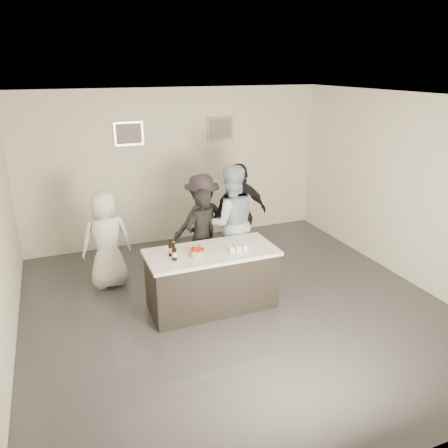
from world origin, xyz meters
The scene contains 18 objects.
floor centered at (0.00, 0.00, 0.00)m, with size 6.00×6.00×0.00m, color #3D3D42.
ceiling centered at (0.00, 0.00, 3.00)m, with size 6.00×6.00×0.00m, color white.
wall_back centered at (0.00, 3.00, 1.50)m, with size 6.00×0.04×3.00m, color silver.
wall_front centered at (0.00, -3.00, 1.50)m, with size 6.00×0.04×3.00m, color silver.
wall_right centered at (3.00, 0.00, 1.50)m, with size 0.04×6.00×3.00m, color silver.
picture_left centered at (-0.90, 2.97, 2.20)m, with size 0.54×0.04×0.44m, color #B2B2B7.
picture_right centered at (0.90, 2.97, 2.20)m, with size 0.54×0.04×0.44m, color #B2B2B7.
bar_counter centered at (-0.32, 0.17, 0.45)m, with size 1.86×0.86×0.90m, color white.
cake centered at (-0.57, 0.09, 0.94)m, with size 0.22×0.22×0.08m, color #F35B19.
beer_bottle_a centered at (-0.90, 0.22, 1.03)m, with size 0.07×0.07×0.26m, color black.
beer_bottle_b centered at (-0.89, 0.06, 1.03)m, with size 0.07×0.07×0.26m, color black.
tumbler_cluster centered at (0.03, 0.13, 0.94)m, with size 0.30×0.30×0.08m, color yellow.
candles centered at (-0.69, -0.18, 0.90)m, with size 0.24×0.08×0.01m, color pink.
person_main_black centered at (-0.23, 0.88, 0.81)m, with size 0.59×0.39×1.62m, color black.
person_main_blue centered at (0.32, 1.02, 0.96)m, with size 0.93×0.72×1.91m, color #A4BAD7.
person_guest_left centered at (-1.63, 1.42, 0.79)m, with size 0.78×0.51×1.59m, color white.
person_guest_right centered at (0.67, 1.43, 0.91)m, with size 1.07×0.45×1.83m, color black.
person_guest_back centered at (0.03, 1.61, 0.83)m, with size 1.07×0.61×1.66m, color #2F2B32.
Camera 1 is at (-2.26, -5.18, 3.38)m, focal length 35.00 mm.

